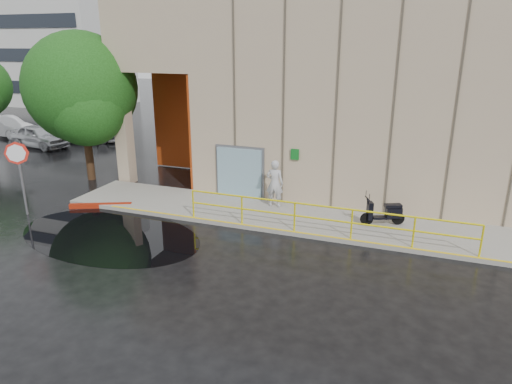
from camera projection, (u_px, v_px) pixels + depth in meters
The scene contains 14 objects.
ground at pixel (160, 259), 13.74m from camera, with size 120.00×120.00×0.00m, color black.
sidewalk at pixel (323, 221), 16.42m from camera, with size 20.00×3.00×0.15m, color gray.
building at pixel (382, 89), 20.55m from camera, with size 20.00×10.17×8.00m.
guardrail at pixel (323, 220), 14.95m from camera, with size 9.56×0.06×1.03m.
distant_building at pixel (60, 28), 45.43m from camera, with size 12.00×8.08×15.00m.
person at pixel (275, 183), 17.44m from camera, with size 0.67×0.44×1.84m, color #ADAEB2.
scooter at pixel (384, 206), 15.72m from camera, with size 1.59×1.06×1.20m.
stop_sign at pixel (18, 163), 16.65m from camera, with size 0.72×0.50×2.80m.
red_curb at pixel (101, 205), 17.96m from camera, with size 2.40×0.18×0.18m, color maroon.
puddle at pixel (109, 235), 15.47m from camera, with size 6.86×4.22×0.01m, color black.
car_a at pixel (39, 136), 28.02m from camera, with size 1.64×4.07×1.39m, color silver.
car_b at pixel (6, 127), 31.07m from camera, with size 1.48×4.25×1.40m, color silver.
car_c at pixel (85, 131), 29.79m from camera, with size 1.91×4.70×1.36m, color silver.
tree_near at pixel (82, 93), 20.24m from camera, with size 4.95×4.95×6.74m.
Camera 1 is at (6.96, -10.66, 6.25)m, focal length 32.00 mm.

